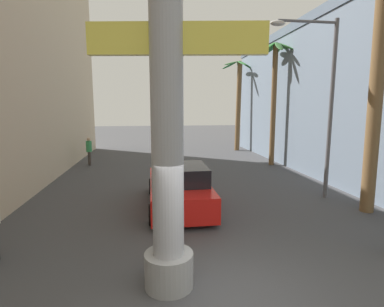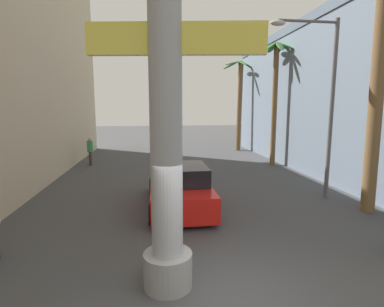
{
  "view_description": "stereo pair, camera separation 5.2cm",
  "coord_description": "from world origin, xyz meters",
  "px_view_note": "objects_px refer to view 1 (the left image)",
  "views": [
    {
      "loc": [
        -1.3,
        -4.71,
        3.55
      ],
      "look_at": [
        0.0,
        4.58,
        2.1
      ],
      "focal_mm": 28.0,
      "sensor_mm": 36.0,
      "label": 1
    },
    {
      "loc": [
        -1.25,
        -4.72,
        3.55
      ],
      "look_at": [
        0.0,
        4.58,
        2.1
      ],
      "focal_mm": 28.0,
      "sensor_mm": 36.0,
      "label": 2
    }
  ],
  "objects_px": {
    "palm_tree_near_right": "(381,43)",
    "palm_tree_far_right": "(238,98)",
    "street_lamp": "(322,92)",
    "car_lead": "(179,188)",
    "neon_sign_pole": "(166,19)",
    "pedestrian_far_left": "(89,149)",
    "palm_tree_mid_right": "(274,87)"
  },
  "relations": [
    {
      "from": "street_lamp",
      "to": "pedestrian_far_left",
      "type": "relative_size",
      "value": 3.93
    },
    {
      "from": "street_lamp",
      "to": "palm_tree_near_right",
      "type": "distance_m",
      "value": 2.41
    },
    {
      "from": "palm_tree_near_right",
      "to": "car_lead",
      "type": "bearing_deg",
      "value": 167.53
    },
    {
      "from": "neon_sign_pole",
      "to": "palm_tree_near_right",
      "type": "xyz_separation_m",
      "value": [
        6.97,
        3.42,
        0.49
      ]
    },
    {
      "from": "palm_tree_mid_right",
      "to": "pedestrian_far_left",
      "type": "height_order",
      "value": "palm_tree_mid_right"
    },
    {
      "from": "pedestrian_far_left",
      "to": "palm_tree_mid_right",
      "type": "bearing_deg",
      "value": -7.14
    },
    {
      "from": "street_lamp",
      "to": "car_lead",
      "type": "distance_m",
      "value": 6.45
    },
    {
      "from": "car_lead",
      "to": "pedestrian_far_left",
      "type": "height_order",
      "value": "pedestrian_far_left"
    },
    {
      "from": "palm_tree_far_right",
      "to": "car_lead",
      "type": "bearing_deg",
      "value": -114.35
    },
    {
      "from": "street_lamp",
      "to": "neon_sign_pole",
      "type": "bearing_deg",
      "value": -139.86
    },
    {
      "from": "street_lamp",
      "to": "palm_tree_mid_right",
      "type": "bearing_deg",
      "value": 81.45
    },
    {
      "from": "neon_sign_pole",
      "to": "palm_tree_far_right",
      "type": "bearing_deg",
      "value": 69.69
    },
    {
      "from": "car_lead",
      "to": "palm_tree_near_right",
      "type": "distance_m",
      "value": 8.1
    },
    {
      "from": "palm_tree_far_right",
      "to": "palm_tree_mid_right",
      "type": "distance_m",
      "value": 6.63
    },
    {
      "from": "street_lamp",
      "to": "car_lead",
      "type": "relative_size",
      "value": 1.42
    },
    {
      "from": "street_lamp",
      "to": "palm_tree_near_right",
      "type": "bearing_deg",
      "value": -63.33
    },
    {
      "from": "palm_tree_mid_right",
      "to": "palm_tree_far_right",
      "type": "bearing_deg",
      "value": 92.14
    },
    {
      "from": "street_lamp",
      "to": "palm_tree_near_right",
      "type": "height_order",
      "value": "palm_tree_near_right"
    },
    {
      "from": "palm_tree_near_right",
      "to": "palm_tree_mid_right",
      "type": "bearing_deg",
      "value": 88.93
    },
    {
      "from": "neon_sign_pole",
      "to": "palm_tree_far_right",
      "type": "height_order",
      "value": "neon_sign_pole"
    },
    {
      "from": "palm_tree_near_right",
      "to": "palm_tree_far_right",
      "type": "relative_size",
      "value": 1.3
    },
    {
      "from": "palm_tree_far_right",
      "to": "palm_tree_mid_right",
      "type": "relative_size",
      "value": 0.99
    },
    {
      "from": "neon_sign_pole",
      "to": "car_lead",
      "type": "bearing_deg",
      "value": 82.33
    },
    {
      "from": "palm_tree_near_right",
      "to": "palm_tree_mid_right",
      "type": "height_order",
      "value": "palm_tree_near_right"
    },
    {
      "from": "neon_sign_pole",
      "to": "palm_tree_mid_right",
      "type": "xyz_separation_m",
      "value": [
        7.13,
        11.98,
        -0.3
      ]
    },
    {
      "from": "palm_tree_mid_right",
      "to": "pedestrian_far_left",
      "type": "xyz_separation_m",
      "value": [
        -11.21,
        1.4,
        -3.77
      ]
    },
    {
      "from": "neon_sign_pole",
      "to": "car_lead",
      "type": "xyz_separation_m",
      "value": [
        0.65,
        4.81,
        -4.37
      ]
    },
    {
      "from": "car_lead",
      "to": "palm_tree_far_right",
      "type": "xyz_separation_m",
      "value": [
        6.23,
        13.77,
        3.63
      ]
    },
    {
      "from": "neon_sign_pole",
      "to": "palm_tree_far_right",
      "type": "relative_size",
      "value": 1.34
    },
    {
      "from": "street_lamp",
      "to": "pedestrian_far_left",
      "type": "xyz_separation_m",
      "value": [
        -10.18,
        8.23,
        -3.13
      ]
    },
    {
      "from": "palm_tree_near_right",
      "to": "pedestrian_far_left",
      "type": "bearing_deg",
      "value": 137.95
    },
    {
      "from": "street_lamp",
      "to": "palm_tree_far_right",
      "type": "relative_size",
      "value": 0.92
    }
  ]
}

